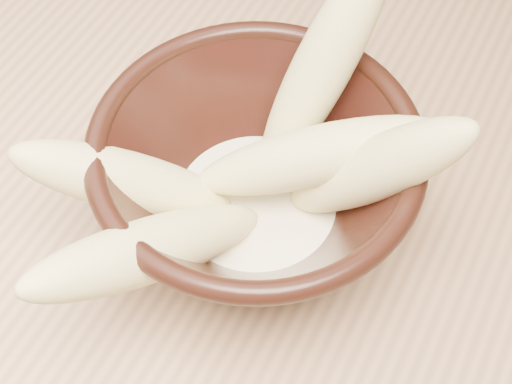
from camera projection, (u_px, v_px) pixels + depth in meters
table at (218, 169)px, 0.69m from camera, size 1.20×0.80×0.75m
bowl at (256, 184)px, 0.50m from camera, size 0.22×0.22×0.12m
milk_puddle at (256, 207)px, 0.53m from camera, size 0.13×0.13×0.02m
banana_upright at (322, 67)px, 0.49m from camera, size 0.09×0.14×0.18m
banana_left at (128, 182)px, 0.48m from camera, size 0.15×0.12×0.12m
banana_right at (375, 169)px, 0.46m from camera, size 0.14×0.06×0.15m
banana_across at (313, 157)px, 0.48m from camera, size 0.17×0.12×0.10m
banana_front at (154, 249)px, 0.45m from camera, size 0.11×0.19×0.13m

